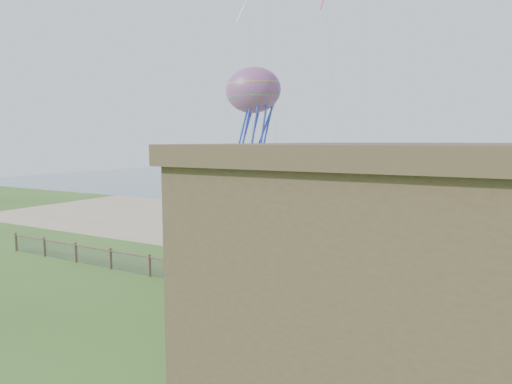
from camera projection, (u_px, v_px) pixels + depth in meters
ground at (160, 341)px, 17.09m from camera, size 160.00×160.00×0.00m
sand_beach at (347, 235)px, 36.14m from camera, size 72.00×20.00×0.02m
ocean at (432, 187)px, 74.23m from camera, size 160.00×68.00×0.02m
chainlink_fence at (242, 283)px, 22.22m from camera, size 36.20×0.20×1.25m
picnic_table at (299, 333)px, 16.74m from camera, size 2.04×1.55×0.85m
octopus_kite at (253, 120)px, 30.16m from camera, size 4.43×3.83×7.66m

